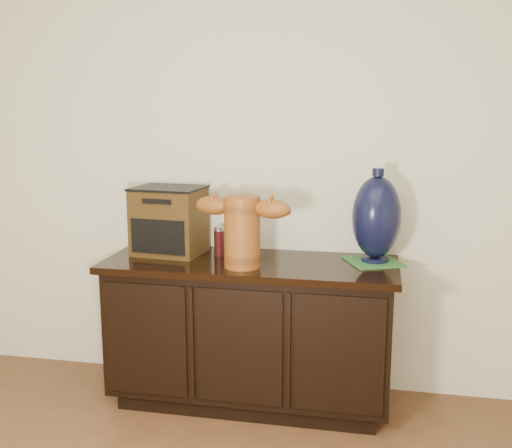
% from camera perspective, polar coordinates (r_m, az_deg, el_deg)
% --- Properties ---
extents(sideboard, '(1.46, 0.56, 0.75)m').
position_cam_1_polar(sideboard, '(3.11, -0.54, -10.12)').
color(sideboard, black).
rests_on(sideboard, ground).
extents(terracotta_vessel, '(0.49, 0.20, 0.34)m').
position_cam_1_polar(terracotta_vessel, '(2.84, -1.32, -0.33)').
color(terracotta_vessel, '#90501A').
rests_on(terracotta_vessel, sideboard).
extents(tv_radio, '(0.38, 0.32, 0.35)m').
position_cam_1_polar(tv_radio, '(3.15, -8.28, 0.33)').
color(tv_radio, '#3E290F').
rests_on(tv_radio, sideboard).
extents(green_mat, '(0.32, 0.32, 0.01)m').
position_cam_1_polar(green_mat, '(3.03, 11.15, -3.54)').
color(green_mat, '#347233').
rests_on(green_mat, sideboard).
extents(lamp_base, '(0.31, 0.31, 0.46)m').
position_cam_1_polar(lamp_base, '(2.98, 11.40, 0.61)').
color(lamp_base, black).
rests_on(lamp_base, green_mat).
extents(spray_can, '(0.05, 0.05, 0.15)m').
position_cam_1_polar(spray_can, '(3.10, -3.54, -1.66)').
color(spray_can, '#500E0D').
rests_on(spray_can, sideboard).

